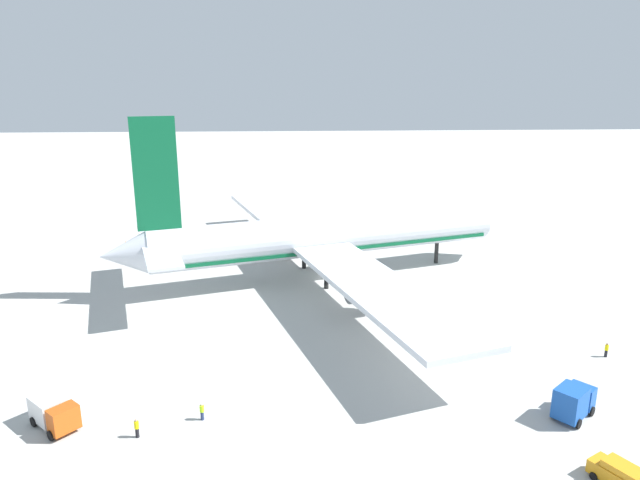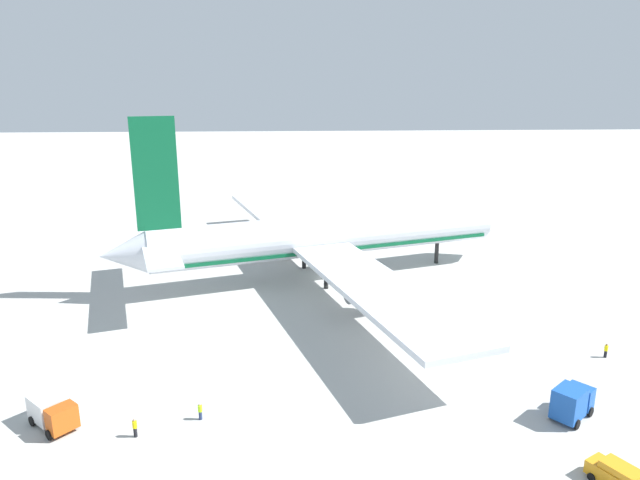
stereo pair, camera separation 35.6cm
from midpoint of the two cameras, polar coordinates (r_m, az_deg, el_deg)
name	(u,v)px [view 1 (the left image)]	position (r m, az deg, el deg)	size (l,w,h in m)	color
ground_plane	(331,276)	(90.24, 1.00, -3.66)	(600.00, 600.00, 0.00)	#B2B2AD
airliner	(322,236)	(87.91, 0.14, 0.37)	(66.16, 81.35, 25.59)	silver
service_truck_0	(54,412)	(57.29, -25.63, -15.50)	(5.31, 5.20, 2.63)	#BF4C14
service_truck_3	(573,401)	(57.96, 24.22, -14.71)	(4.96, 4.65, 3.23)	#194CA5
service_van	(620,475)	(51.25, 28.02, -20.33)	(3.66, 4.61, 1.97)	orange
ground_worker_0	(202,411)	(54.45, -12.11, -16.69)	(0.54, 0.54, 1.66)	navy
ground_worker_4	(137,428)	(53.54, -18.34, -17.70)	(0.54, 0.54, 1.79)	black
ground_worker_5	(606,350)	(71.65, 27.00, -9.94)	(0.41, 0.41, 1.66)	black
traffic_cone_0	(126,242)	(114.68, -19.27, -0.23)	(0.36, 0.36, 0.55)	orange
traffic_cone_1	(472,218)	(132.41, 15.11, 2.13)	(0.36, 0.36, 0.55)	orange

